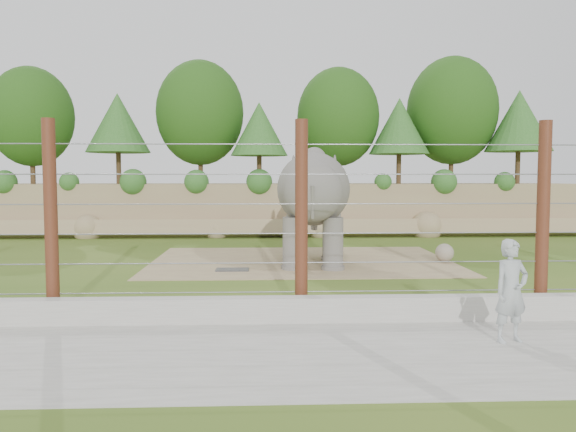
{
  "coord_description": "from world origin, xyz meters",
  "views": [
    {
      "loc": [
        -0.75,
        -15.81,
        2.85
      ],
      "look_at": [
        0.0,
        2.0,
        1.6
      ],
      "focal_mm": 35.0,
      "sensor_mm": 36.0,
      "label": 1
    }
  ],
  "objects_px": {
    "elephant": "(313,206)",
    "zookeeper": "(511,291)",
    "stone_ball": "(445,253)",
    "barrier_fence": "(301,219)"
  },
  "relations": [
    {
      "from": "elephant",
      "to": "zookeeper",
      "type": "height_order",
      "value": "elephant"
    },
    {
      "from": "elephant",
      "to": "stone_ball",
      "type": "bearing_deg",
      "value": 9.67
    },
    {
      "from": "stone_ball",
      "to": "barrier_fence",
      "type": "xyz_separation_m",
      "value": [
        -5.24,
        -6.98,
        1.68
      ]
    },
    {
      "from": "elephant",
      "to": "stone_ball",
      "type": "relative_size",
      "value": 7.71
    },
    {
      "from": "barrier_fence",
      "to": "elephant",
      "type": "bearing_deg",
      "value": 82.94
    },
    {
      "from": "elephant",
      "to": "barrier_fence",
      "type": "height_order",
      "value": "barrier_fence"
    },
    {
      "from": "stone_ball",
      "to": "barrier_fence",
      "type": "distance_m",
      "value": 8.89
    },
    {
      "from": "zookeeper",
      "to": "barrier_fence",
      "type": "bearing_deg",
      "value": 134.52
    },
    {
      "from": "stone_ball",
      "to": "zookeeper",
      "type": "bearing_deg",
      "value": -101.15
    },
    {
      "from": "stone_ball",
      "to": "zookeeper",
      "type": "height_order",
      "value": "zookeeper"
    }
  ]
}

